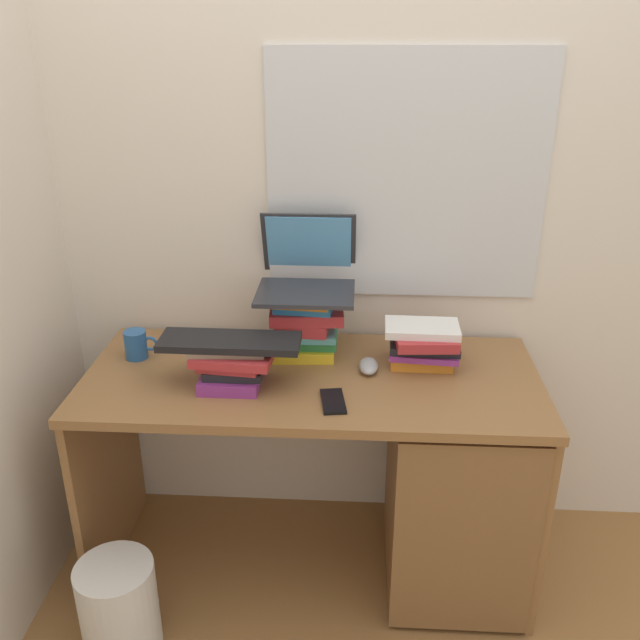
# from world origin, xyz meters

# --- Properties ---
(ground_plane) EXTENTS (6.00, 6.00, 0.00)m
(ground_plane) POSITION_xyz_m (0.00, 0.00, 0.00)
(ground_plane) COLOR olive
(wall_back) EXTENTS (6.00, 0.06, 2.60)m
(wall_back) POSITION_xyz_m (0.00, 0.36, 1.30)
(wall_back) COLOR silver
(wall_back) RESTS_ON ground
(desk) EXTENTS (1.42, 0.62, 0.75)m
(desk) POSITION_xyz_m (0.36, -0.02, 0.41)
(desk) COLOR olive
(desk) RESTS_ON ground
(book_stack_tall) EXTENTS (0.25, 0.18, 0.21)m
(book_stack_tall) POSITION_xyz_m (-0.03, 0.14, 0.85)
(book_stack_tall) COLOR yellow
(book_stack_tall) RESTS_ON desk
(book_stack_keyboard_riser) EXTENTS (0.26, 0.19, 0.13)m
(book_stack_keyboard_riser) POSITION_xyz_m (-0.23, -0.07, 0.81)
(book_stack_keyboard_riser) COLOR #8C338C
(book_stack_keyboard_riser) RESTS_ON desk
(book_stack_side) EXTENTS (0.24, 0.19, 0.14)m
(book_stack_side) POSITION_xyz_m (0.35, 0.09, 0.82)
(book_stack_side) COLOR orange
(book_stack_side) RESTS_ON desk
(laptop) EXTENTS (0.31, 0.32, 0.23)m
(laptop) POSITION_xyz_m (-0.03, 0.20, 1.02)
(laptop) COLOR #2D2D33
(laptop) RESTS_ON book_stack_tall
(keyboard) EXTENTS (0.42, 0.14, 0.02)m
(keyboard) POSITION_xyz_m (-0.24, -0.07, 0.89)
(keyboard) COLOR black
(keyboard) RESTS_ON book_stack_keyboard_riser
(computer_mouse) EXTENTS (0.06, 0.10, 0.04)m
(computer_mouse) POSITION_xyz_m (0.18, 0.03, 0.77)
(computer_mouse) COLOR #A5A8AD
(computer_mouse) RESTS_ON desk
(mug) EXTENTS (0.11, 0.07, 0.09)m
(mug) POSITION_xyz_m (-0.58, 0.09, 0.80)
(mug) COLOR #265999
(mug) RESTS_ON desk
(cell_phone) EXTENTS (0.09, 0.14, 0.01)m
(cell_phone) POSITION_xyz_m (0.07, -0.17, 0.75)
(cell_phone) COLOR black
(cell_phone) RESTS_ON desk
(wastebasket) EXTENTS (0.23, 0.23, 0.31)m
(wastebasket) POSITION_xyz_m (-0.55, -0.40, 0.16)
(wastebasket) COLOR silver
(wastebasket) RESTS_ON ground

